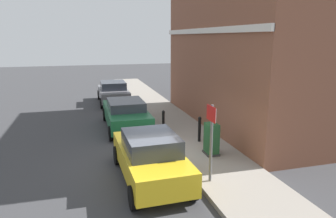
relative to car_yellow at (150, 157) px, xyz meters
The scene contains 10 objects.
ground 1.76m from the car_yellow, 73.80° to the left, with size 80.00×80.00×0.00m, color #38383A.
sidewalk 7.93m from the car_yellow, 72.03° to the left, with size 2.40×30.00×0.15m, color gray.
corner_building 9.38m from the car_yellow, 33.79° to the left, with size 7.47×10.77×8.01m.
car_yellow is the anchor object (origin of this frame).
car_green 5.72m from the car_yellow, 89.17° to the left, with size 1.94×4.46×1.39m.
car_grey 11.81m from the car_yellow, 89.47° to the left, with size 1.92×4.11×1.44m.
utility_cabinet 2.76m from the car_yellow, 24.45° to the left, with size 0.46×0.61×1.15m.
bollard_near_cabinet 3.66m from the car_yellow, 44.54° to the left, with size 0.14×0.14×1.04m.
bollard_far_kerb 4.29m from the car_yellow, 69.73° to the left, with size 0.14×0.14×1.04m.
street_sign 2.01m from the car_yellow, 26.83° to the right, with size 0.08×0.60×2.30m.
Camera 1 is at (-2.28, -10.02, 4.28)m, focal length 32.81 mm.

